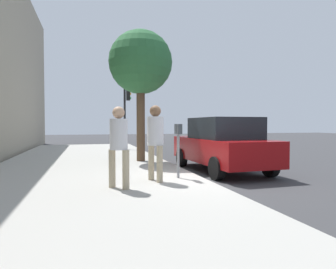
% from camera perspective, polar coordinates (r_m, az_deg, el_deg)
% --- Properties ---
extents(ground_plane, '(80.00, 80.00, 0.00)m').
position_cam_1_polar(ground_plane, '(8.35, 5.69, -8.76)').
color(ground_plane, '#38383A').
rests_on(ground_plane, ground).
extents(sidewalk_slab, '(28.00, 6.00, 0.15)m').
position_cam_1_polar(sidewalk_slab, '(7.80, -15.65, -9.02)').
color(sidewalk_slab, '#A8A59E').
rests_on(sidewalk_slab, ground_plane).
extents(parking_meter, '(0.36, 0.12, 1.41)m').
position_cam_1_polar(parking_meter, '(7.77, 1.98, -0.88)').
color(parking_meter, gray).
rests_on(parking_meter, sidewalk_slab).
extents(pedestrian_at_meter, '(0.54, 0.41, 1.87)m').
position_cam_1_polar(pedestrian_at_meter, '(7.31, -2.44, -0.25)').
color(pedestrian_at_meter, tan).
rests_on(pedestrian_at_meter, sidewalk_slab).
extents(pedestrian_bystander, '(0.43, 0.42, 1.79)m').
position_cam_1_polar(pedestrian_bystander, '(6.55, -9.42, -1.06)').
color(pedestrian_bystander, tan).
rests_on(pedestrian_bystander, sidewalk_slab).
extents(parked_sedan_near, '(4.46, 2.08, 1.77)m').
position_cam_1_polar(parked_sedan_near, '(9.96, 10.29, -1.86)').
color(parked_sedan_near, maroon).
rests_on(parked_sedan_near, ground_plane).
extents(street_tree, '(2.42, 2.42, 4.98)m').
position_cam_1_polar(street_tree, '(11.67, -5.28, 13.41)').
color(street_tree, brown).
rests_on(street_tree, sidewalk_slab).
extents(traffic_signal, '(0.24, 0.44, 3.60)m').
position_cam_1_polar(traffic_signal, '(17.16, -7.96, 5.34)').
color(traffic_signal, black).
rests_on(traffic_signal, sidewalk_slab).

